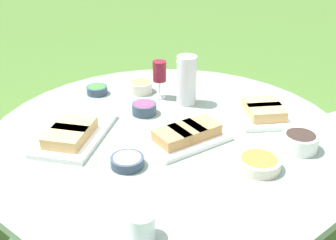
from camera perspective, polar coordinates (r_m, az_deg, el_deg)
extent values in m
cylinder|color=#4C4C51|center=(1.93, 0.00, -11.42)|extent=(0.11, 0.11, 0.67)
cylinder|color=gray|center=(1.73, 0.00, -2.27)|extent=(1.47, 1.47, 0.03)
cylinder|color=beige|center=(2.62, 17.50, -5.08)|extent=(0.03, 0.03, 0.43)
cylinder|color=silver|center=(1.94, 2.53, 5.41)|extent=(0.09, 0.09, 0.23)
cone|color=silver|center=(1.92, 1.43, 8.26)|extent=(0.02, 0.02, 0.03)
cylinder|color=silver|center=(2.04, -1.13, 3.19)|extent=(0.06, 0.06, 0.01)
cylinder|color=silver|center=(2.02, -1.14, 4.30)|extent=(0.01, 0.01, 0.08)
cylinder|color=maroon|center=(1.99, -1.16, 6.63)|extent=(0.06, 0.06, 0.10)
cube|color=white|center=(1.66, 2.57, -2.66)|extent=(0.33, 0.37, 0.02)
cube|color=#B2844C|center=(1.61, 0.51, -2.40)|extent=(0.16, 0.16, 0.04)
cube|color=#B2844C|center=(1.64, 2.59, -1.69)|extent=(0.16, 0.16, 0.04)
cube|color=#B2844C|center=(1.68, 4.58, -1.01)|extent=(0.16, 0.16, 0.04)
cube|color=white|center=(1.74, -12.36, -1.90)|extent=(0.28, 0.43, 0.02)
cube|color=tan|center=(1.65, -13.72, -2.37)|extent=(0.16, 0.16, 0.05)
cube|color=tan|center=(1.72, -12.47, -0.94)|extent=(0.16, 0.16, 0.05)
cube|color=white|center=(1.92, 12.40, 1.04)|extent=(0.36, 0.39, 0.02)
cube|color=tan|center=(1.84, 13.20, 0.96)|extent=(0.18, 0.17, 0.05)
cube|color=tan|center=(1.90, 12.50, 1.93)|extent=(0.18, 0.17, 0.05)
cylinder|color=beige|center=(2.09, -3.78, 4.50)|extent=(0.12, 0.12, 0.05)
cylinder|color=#E0C147|center=(2.09, -3.79, 4.90)|extent=(0.10, 0.10, 0.02)
cylinder|color=#334256|center=(2.10, -9.58, 4.01)|extent=(0.10, 0.10, 0.04)
cylinder|color=#387533|center=(2.09, -9.61, 4.30)|extent=(0.08, 0.08, 0.02)
cylinder|color=white|center=(1.68, 17.42, -2.85)|extent=(0.14, 0.14, 0.06)
cylinder|color=#2D231E|center=(1.67, 17.51, -2.29)|extent=(0.11, 0.11, 0.03)
cylinder|color=#334256|center=(1.87, -3.24, 1.54)|extent=(0.11, 0.11, 0.05)
cylinder|color=#D6385B|center=(1.87, -3.25, 1.94)|extent=(0.09, 0.09, 0.02)
cylinder|color=#334256|center=(1.52, -5.53, -5.63)|extent=(0.12, 0.12, 0.04)
cylinder|color=silver|center=(1.51, -5.55, -5.29)|extent=(0.10, 0.10, 0.02)
cylinder|color=beige|center=(1.53, 12.18, -5.74)|extent=(0.16, 0.16, 0.04)
cylinder|color=#CC662D|center=(1.52, 12.22, -5.36)|extent=(0.13, 0.13, 0.02)
cylinder|color=silver|center=(1.21, -3.61, -14.08)|extent=(0.08, 0.08, 0.08)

